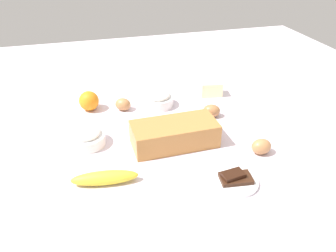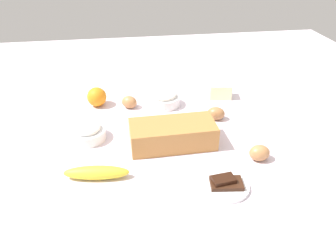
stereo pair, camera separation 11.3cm
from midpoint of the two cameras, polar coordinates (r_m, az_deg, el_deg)
ground_plane at (r=1.15m, az=2.80°, el=-2.20°), size 2.40×2.40×0.02m
loaf_pan at (r=1.08m, az=3.78°, el=-1.45°), size 0.28×0.14×0.08m
flour_bowl at (r=1.33m, az=1.88°, el=4.72°), size 0.12×0.12×0.06m
sugar_bowl at (r=1.14m, az=-11.03°, el=-1.12°), size 0.12×0.12×0.06m
banana at (r=0.97m, az=-9.04°, el=-8.11°), size 0.19×0.07×0.04m
orange_fruit at (r=1.34m, az=-9.91°, el=4.93°), size 0.08×0.08×0.08m
butter_block at (r=1.42m, az=11.30°, el=5.94°), size 0.10×0.08×0.06m
egg_near_butter at (r=1.32m, az=-4.30°, el=4.10°), size 0.08×0.07×0.05m
egg_beside_bowl at (r=1.08m, az=18.51°, el=-4.54°), size 0.07×0.05×0.05m
egg_loose at (r=1.26m, az=10.88°, el=2.08°), size 0.08×0.07×0.05m
chocolate_plate at (r=0.96m, az=13.39°, el=-10.02°), size 0.13×0.13×0.03m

